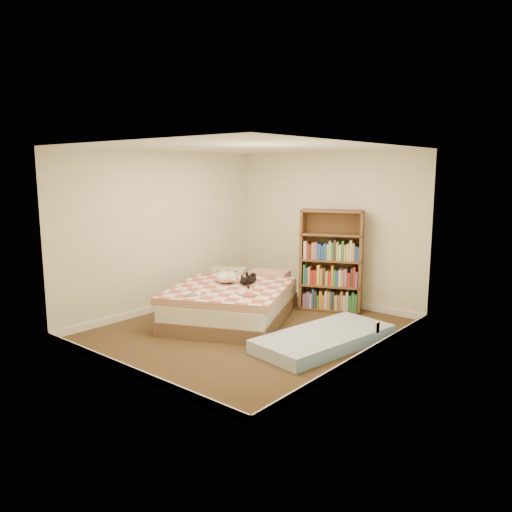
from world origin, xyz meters
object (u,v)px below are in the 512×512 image
Objects in this scene: bed at (235,301)px; white_dog at (226,277)px; floor_mattress at (324,339)px; black_cat at (249,280)px; bookshelf at (332,274)px.

white_dog is (-0.14, -0.04, 0.34)m from bed.
white_dog is at bearing -174.42° from floor_mattress.
bed is at bearing -158.78° from black_cat.
bookshelf is 1.75m from floor_mattress.
white_dog is at bearing -149.93° from bookshelf.
black_cat is at bearing -144.33° from bookshelf.
bookshelf is 1.70m from white_dog.
black_cat is at bearing -1.95° from white_dog.
black_cat reaches higher than bed.
bed is 1.70m from floor_mattress.
white_dog is at bearing -168.78° from black_cat.
bookshelf is at bearing 32.07° from bed.
black_cat reaches higher than floor_mattress.
bookshelf reaches higher than white_dog.
bed is 4.44× the size of black_cat.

